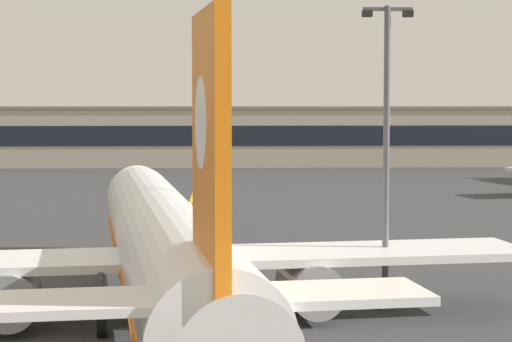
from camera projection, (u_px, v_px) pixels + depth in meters
name	position (u px, v px, depth m)	size (l,w,h in m)	color
taxiway_centreline	(175.00, 252.00, 60.34)	(0.30, 180.00, 0.01)	yellow
airliner_foreground	(163.00, 244.00, 40.73)	(32.35, 41.46, 11.65)	white
apron_lamp_post	(386.00, 152.00, 43.26)	(2.24, 0.90, 13.49)	#515156
safety_cone_by_nose_gear	(212.00, 257.00, 56.86)	(0.44, 0.44, 0.55)	orange
terminal_building	(250.00, 136.00, 141.68)	(111.00, 12.40, 8.55)	#B2A893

